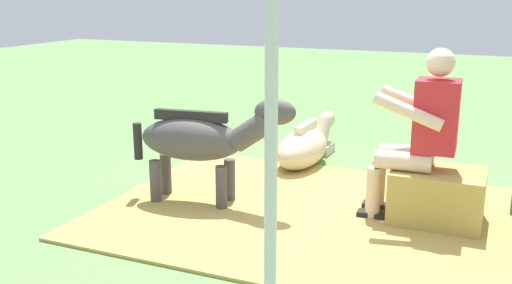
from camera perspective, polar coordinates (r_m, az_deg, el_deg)
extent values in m
plane|color=#608C4C|center=(4.78, 3.93, -6.11)|extent=(24.00, 24.00, 0.00)
cube|color=tan|center=(4.57, 6.19, -6.97)|extent=(3.29, 2.40, 0.02)
cube|color=tan|center=(4.55, 17.04, -5.09)|extent=(0.65, 0.50, 0.41)
cylinder|color=beige|center=(4.39, 13.96, -1.81)|extent=(0.40, 0.15, 0.14)
cylinder|color=beige|center=(4.50, 11.22, -4.91)|extent=(0.11, 0.11, 0.41)
cube|color=black|center=(4.57, 11.11, -6.97)|extent=(0.22, 0.11, 0.06)
cylinder|color=beige|center=(4.59, 14.29, -1.14)|extent=(0.40, 0.15, 0.14)
cylinder|color=beige|center=(4.69, 11.66, -4.13)|extent=(0.11, 0.11, 0.41)
cube|color=black|center=(4.75, 11.55, -6.12)|extent=(0.22, 0.11, 0.06)
cube|color=red|center=(4.39, 16.98, 2.42)|extent=(0.31, 0.29, 0.52)
cylinder|color=beige|center=(4.24, 14.43, 2.88)|extent=(0.50, 0.11, 0.26)
cylinder|color=beige|center=(4.56, 14.94, 3.63)|extent=(0.50, 0.11, 0.26)
sphere|color=beige|center=(4.33, 17.35, 7.34)|extent=(0.20, 0.20, 0.20)
ellipsoid|color=#4C4747|center=(4.69, -6.24, 0.26)|extent=(0.87, 0.42, 0.34)
cylinder|color=#4C4747|center=(4.79, -2.56, -3.75)|extent=(0.09, 0.09, 0.36)
cylinder|color=#4C4747|center=(4.61, -3.36, -4.50)|extent=(0.09, 0.09, 0.36)
cylinder|color=#4C4747|center=(4.99, -8.67, -3.14)|extent=(0.09, 0.09, 0.36)
cylinder|color=#4C4747|center=(4.82, -9.66, -3.83)|extent=(0.09, 0.09, 0.36)
cylinder|color=#4C4747|center=(4.51, -0.38, 1.06)|extent=(0.38, 0.22, 0.33)
ellipsoid|color=#4C4747|center=(4.42, 1.85, 2.91)|extent=(0.34, 0.20, 0.20)
cube|color=#2A2727|center=(4.65, -6.30, 2.53)|extent=(0.60, 0.13, 0.08)
cylinder|color=#2A2727|center=(4.90, -11.31, 0.08)|extent=(0.07, 0.07, 0.30)
ellipsoid|color=beige|center=(5.73, 4.49, -0.65)|extent=(0.42, 0.89, 0.36)
cube|color=beige|center=(6.26, 6.19, -0.61)|extent=(0.25, 0.29, 0.10)
cylinder|color=beige|center=(6.23, 6.29, 1.12)|extent=(0.19, 0.29, 0.30)
ellipsoid|color=beige|center=(6.38, 6.83, 2.16)|extent=(0.17, 0.30, 0.20)
cube|color=beige|center=(5.76, 4.80, 1.46)|extent=(0.09, 0.44, 0.08)
cylinder|color=silver|center=(2.60, 1.48, 3.11)|extent=(0.06, 0.06, 2.35)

